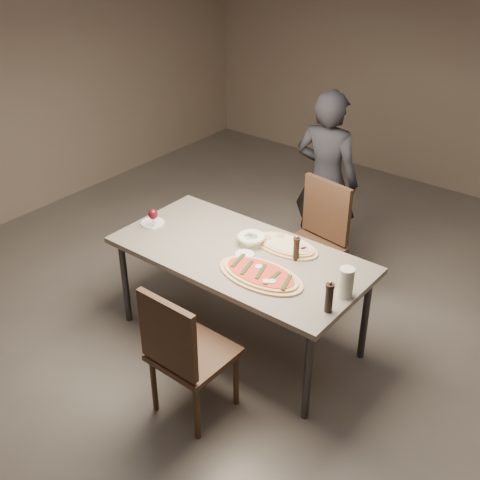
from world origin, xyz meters
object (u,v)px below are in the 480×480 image
Objects in this scene: zucchini_pizza at (261,274)px; diner at (326,180)px; bread_basket at (251,239)px; chair_far at (315,236)px; dining_table at (240,259)px; chair_near at (183,350)px; ham_pizza at (285,245)px; pepper_mill_left at (296,249)px; carafe at (346,282)px.

diner is at bearing 103.14° from zucchini_pizza.
chair_far is (0.12, 0.68, -0.24)m from bread_basket.
dining_table is 0.86m from chair_near.
dining_table is 8.92× the size of bread_basket.
diner is at bearing 94.94° from dining_table.
chair_near reaches higher than ham_pizza.
zucchini_pizza is at bearing -27.83° from dining_table.
bread_basket is 1.07× the size of pepper_mill_left.
chair_near reaches higher than bread_basket.
carafe reaches higher than dining_table.
chair_far reaches higher than zucchini_pizza.
ham_pizza is at bearing 157.59° from carafe.
pepper_mill_left is 0.20× the size of chair_near.
carafe reaches higher than ham_pizza.
dining_table is 0.84m from carafe.
chair_far is (-0.09, 0.57, -0.21)m from ham_pizza.
chair_near is at bearing -127.12° from carafe.
chair_near is 1.65m from chair_far.
chair_far is at bearing 110.20° from pepper_mill_left.
diner is (-0.11, 1.19, -0.00)m from bread_basket.
ham_pizza is 0.33× the size of diner.
ham_pizza is at bearing 101.36° from diner.
bread_basket is (-0.01, 0.14, 0.10)m from dining_table.
ham_pizza is 0.19m from pepper_mill_left.
chair_near is (-0.15, -0.98, -0.30)m from pepper_mill_left.
diner reaches higher than pepper_mill_left.
dining_table is 0.34m from ham_pizza.
chair_far reaches higher than dining_table.
dining_table is 0.42m from pepper_mill_left.
dining_table is at bearing -129.77° from ham_pizza.
bread_basket is at bearing -176.73° from pepper_mill_left.
pepper_mill_left is at bearing 3.27° from bread_basket.
dining_table is at bearing -155.77° from pepper_mill_left.
zucchini_pizza reaches higher than ham_pizza.
carafe is 1.07m from chair_near.
carafe is 0.13× the size of diner.
ham_pizza is 0.61m from chair_far.
zucchini_pizza is 0.42m from ham_pizza.
diner is at bearing -57.13° from chair_far.
dining_table is 0.84m from chair_far.
chair_far is 0.63× the size of diner.
ham_pizza is at bearing 148.28° from pepper_mill_left.
pepper_mill_left is at bearing 76.14° from zucchini_pizza.
diner is (-0.33, 2.15, 0.25)m from chair_near.
chair_near is at bearing 93.40° from diner.
chair_far reaches higher than bread_basket.
carafe is at bearing 13.55° from zucchini_pizza.
dining_table is 9.06× the size of carafe.
chair_far is 0.60m from diner.
pepper_mill_left is (0.15, -0.09, 0.07)m from ham_pizza.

